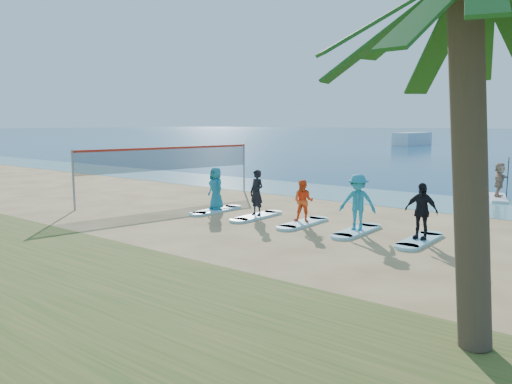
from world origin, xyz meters
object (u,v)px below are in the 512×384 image
Objects in this scene: paddleboarder at (499,180)px; surfboard_4 at (420,240)px; surfboard_1 at (257,216)px; student_1 at (257,193)px; student_4 at (421,211)px; student_0 at (216,188)px; surfboard_2 at (303,223)px; student_2 at (303,201)px; volleyball_net at (169,159)px; surfboard_0 at (216,210)px; paddleboard at (498,198)px; boat_offshore_a at (412,145)px; surfboard_3 at (357,231)px; student_3 at (358,202)px.

surfboard_4 is (0.18, -10.71, -0.88)m from paddleboarder.
student_1 reaches higher than surfboard_1.
student_4 is at bearing 0.00° from surfboard_1.
student_1 reaches higher than paddleboarder.
paddleboarder is 0.94× the size of student_4.
student_0 is 0.78× the size of surfboard_2.
student_0 is 1.14× the size of student_2.
volleyball_net is 6.33m from surfboard_1.
student_1 is 1.01× the size of student_4.
volleyball_net is 4.40m from surfboard_0.
paddleboard is 1.36× the size of surfboard_0.
surfboard_0 is 8.42m from surfboard_4.
boat_offshore_a reaches higher than paddleboard.
student_2 is at bearing -178.38° from student_4.
paddleboarder is 0.73× the size of surfboard_0.
surfboard_2 is (-4.03, -10.71, -0.88)m from paddleboarder.
paddleboarder is 10.72m from student_4.
student_2 is 0.68× the size of surfboard_3.
surfboard_1 is 1.27× the size of student_1.
paddleboard is at bearing 63.78° from student_3.
student_1 is 6.38m from surfboard_4.
paddleboard reaches higher than surfboard_1.
student_2 reaches higher than surfboard_3.
surfboard_2 is at bearing -126.44° from paddleboard.
paddleboard is 1.73× the size of student_1.
paddleboarder is at bearing 92.57° from student_4.
surfboard_2 is (4.21, 0.00, 0.00)m from surfboard_0.
student_0 is at bearing -178.38° from student_4.
boat_offshore_a reaches higher than surfboard_0.
paddleboard is at bearing -0.00° from paddleboarder.
student_2 is 4.28m from surfboard_4.
surfboard_3 is (6.31, 0.00, 0.00)m from surfboard_0.
surfboard_1 is at bearing 0.00° from student_1.
paddleboard is at bearing 79.81° from surfboard_3.
student_3 is 2.11m from student_4.
volleyball_net is 0.99× the size of boat_offshore_a.
student_2 is at bearing -68.61° from boat_offshore_a.
paddleboard reaches higher than surfboard_0.
volleyball_net is at bearing 165.74° from surfboard_0.
student_2 is 0.81× the size of student_3.
boat_offshore_a is 4.10× the size of surfboard_0.
paddleboard is at bearing 90.95° from surfboard_4.
volleyball_net is at bearing -179.94° from student_1.
student_1 is at bearing 0.00° from surfboard_0.
surfboard_0 is 1.00× the size of surfboard_1.
surfboard_3 and surfboard_4 have the same top height.
student_1 is 0.79× the size of surfboard_3.
surfboard_3 is at bearing 16.52° from student_0.
student_3 is at bearing -116.01° from paddleboard.
volleyball_net is at bearing 177.04° from student_4.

